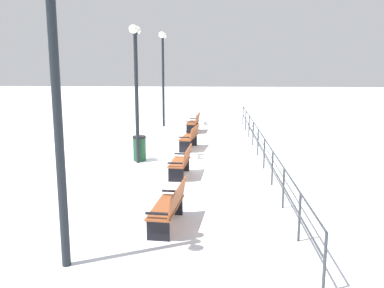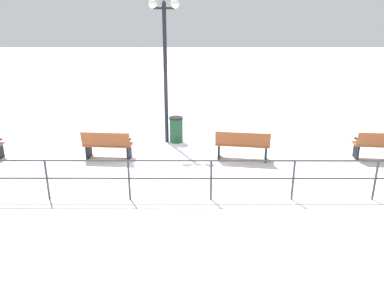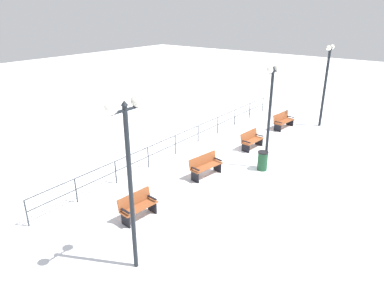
{
  "view_description": "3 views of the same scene",
  "coord_description": "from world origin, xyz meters",
  "px_view_note": "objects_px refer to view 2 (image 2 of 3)",
  "views": [
    {
      "loc": [
        -0.88,
        14.68,
        3.52
      ],
      "look_at": [
        -0.27,
        0.6,
        0.72
      ],
      "focal_mm": 40.44,
      "sensor_mm": 36.0,
      "label": 1
    },
    {
      "loc": [
        -10.54,
        -0.53,
        4.13
      ],
      "look_at": [
        -1.19,
        -0.51,
        0.88
      ],
      "focal_mm": 35.07,
      "sensor_mm": 36.0,
      "label": 2
    },
    {
      "loc": [
        7.54,
        -13.03,
        6.75
      ],
      "look_at": [
        -0.89,
        -1.88,
        1.24
      ],
      "focal_mm": 32.4,
      "sensor_mm": 36.0,
      "label": 3
    }
  ],
  "objects_px": {
    "trash_bin": "(176,129)",
    "bench_second": "(242,144)",
    "bench_nearest": "(378,145)",
    "bench_third": "(108,145)",
    "lamppost_middle": "(165,47)"
  },
  "relations": [
    {
      "from": "lamppost_middle",
      "to": "bench_nearest",
      "type": "bearing_deg",
      "value": -104.68
    },
    {
      "from": "bench_nearest",
      "to": "bench_third",
      "type": "distance_m",
      "value": 8.04
    },
    {
      "from": "bench_third",
      "to": "trash_bin",
      "type": "distance_m",
      "value": 2.55
    },
    {
      "from": "bench_third",
      "to": "trash_bin",
      "type": "bearing_deg",
      "value": -46.27
    },
    {
      "from": "bench_nearest",
      "to": "bench_second",
      "type": "bearing_deg",
      "value": 95.48
    },
    {
      "from": "bench_nearest",
      "to": "bench_third",
      "type": "xyz_separation_m",
      "value": [
        0.06,
        8.04,
        -0.01
      ]
    },
    {
      "from": "bench_third",
      "to": "bench_second",
      "type": "bearing_deg",
      "value": -86.32
    },
    {
      "from": "bench_nearest",
      "to": "bench_third",
      "type": "relative_size",
      "value": 0.95
    },
    {
      "from": "bench_third",
      "to": "lamppost_middle",
      "type": "bearing_deg",
      "value": -41.28
    },
    {
      "from": "bench_second",
      "to": "bench_third",
      "type": "height_order",
      "value": "bench_second"
    },
    {
      "from": "bench_nearest",
      "to": "trash_bin",
      "type": "height_order",
      "value": "bench_nearest"
    },
    {
      "from": "lamppost_middle",
      "to": "bench_third",
      "type": "bearing_deg",
      "value": 134.1
    },
    {
      "from": "lamppost_middle",
      "to": "trash_bin",
      "type": "distance_m",
      "value": 2.73
    },
    {
      "from": "trash_bin",
      "to": "bench_second",
      "type": "bearing_deg",
      "value": -129.55
    },
    {
      "from": "trash_bin",
      "to": "bench_third",
      "type": "bearing_deg",
      "value": 129.11
    }
  ]
}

